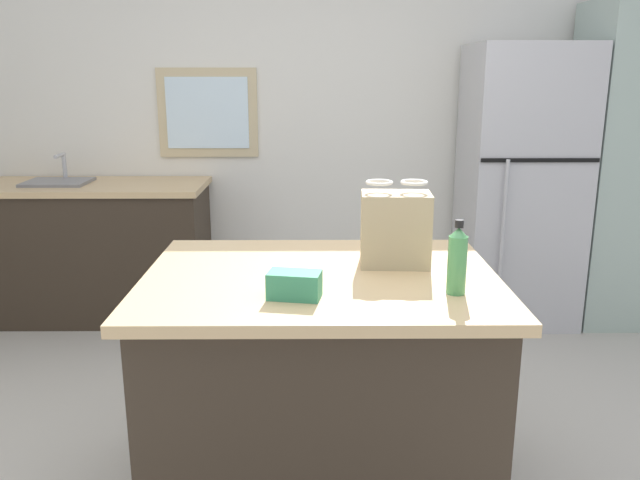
% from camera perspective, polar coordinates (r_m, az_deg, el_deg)
% --- Properties ---
extents(back_wall, '(5.42, 0.13, 2.65)m').
position_cam_1_polar(back_wall, '(4.54, -0.20, 10.99)').
color(back_wall, silver).
rests_on(back_wall, ground).
extents(kitchen_island, '(1.28, 0.98, 0.91)m').
position_cam_1_polar(kitchen_island, '(2.50, 0.05, -12.91)').
color(kitchen_island, '#33281E').
rests_on(kitchen_island, ground).
extents(refrigerator, '(0.72, 0.70, 1.80)m').
position_cam_1_polar(refrigerator, '(4.39, 17.37, 4.58)').
color(refrigerator, '#B7B7BC').
rests_on(refrigerator, ground).
extents(tall_cabinet, '(0.57, 0.63, 2.06)m').
position_cam_1_polar(tall_cabinet, '(4.62, 25.41, 5.94)').
color(tall_cabinet, '#9EB2A8').
rests_on(tall_cabinet, ground).
extents(sink_counter, '(1.48, 0.63, 1.10)m').
position_cam_1_polar(sink_counter, '(4.56, -19.31, -0.78)').
color(sink_counter, '#33281E').
rests_on(sink_counter, ground).
extents(shopping_bag, '(0.27, 0.19, 0.32)m').
position_cam_1_polar(shopping_bag, '(2.43, 6.73, 1.04)').
color(shopping_bag, tan).
rests_on(shopping_bag, kitchen_island).
extents(small_box, '(0.18, 0.12, 0.09)m').
position_cam_1_polar(small_box, '(2.08, -2.29, -4.02)').
color(small_box, '#388E66').
rests_on(small_box, kitchen_island).
extents(bottle, '(0.06, 0.06, 0.25)m').
position_cam_1_polar(bottle, '(2.14, 12.12, -1.81)').
color(bottle, '#4C9956').
rests_on(bottle, kitchen_island).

